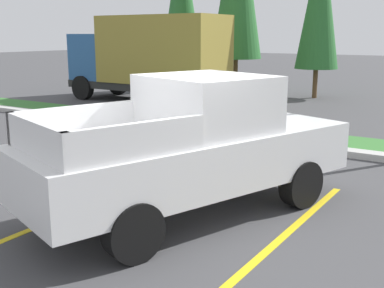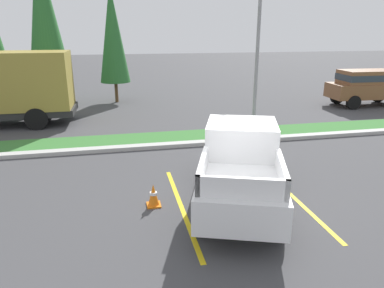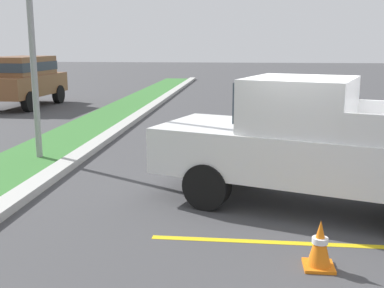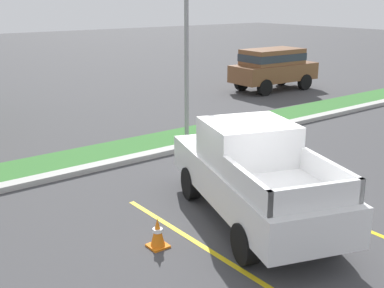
{
  "view_description": "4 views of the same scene",
  "coord_description": "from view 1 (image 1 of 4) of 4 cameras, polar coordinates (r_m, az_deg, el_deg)",
  "views": [
    {
      "loc": [
        3.92,
        -5.92,
        2.7
      ],
      "look_at": [
        -0.47,
        0.92,
        0.86
      ],
      "focal_mm": 45.61,
      "sensor_mm": 36.0,
      "label": 1
    },
    {
      "loc": [
        -2.91,
        -8.02,
        4.37
      ],
      "look_at": [
        -0.72,
        2.37,
        0.93
      ],
      "focal_mm": 33.21,
      "sensor_mm": 36.0,
      "label": 2
    },
    {
      "loc": [
        -7.6,
        1.24,
        2.63
      ],
      "look_at": [
        0.68,
        2.13,
        0.87
      ],
      "focal_mm": 44.8,
      "sensor_mm": 36.0,
      "label": 3
    },
    {
      "loc": [
        -6.75,
        -6.73,
        4.59
      ],
      "look_at": [
        0.12,
        2.2,
        1.18
      ],
      "focal_mm": 45.57,
      "sensor_mm": 36.0,
      "label": 4
    }
  ],
  "objects": [
    {
      "name": "ground_plane",
      "position": [
        7.6,
        -0.73,
        -8.06
      ],
      "size": [
        120.0,
        120.0,
        0.0
      ],
      "primitive_type": "plane",
      "color": "#424244"
    },
    {
      "name": "parking_line_near",
      "position": [
        8.49,
        -8.97,
        -5.92
      ],
      "size": [
        0.12,
        4.8,
        0.01
      ],
      "primitive_type": "cube",
      "color": "yellow",
      "rests_on": "ground"
    },
    {
      "name": "parking_line_far",
      "position": [
        6.95,
        10.89,
        -10.33
      ],
      "size": [
        0.12,
        4.8,
        0.01
      ],
      "primitive_type": "cube",
      "color": "yellow",
      "rests_on": "ground"
    },
    {
      "name": "curb_strip",
      "position": [
        11.9,
        12.65,
        -0.31
      ],
      "size": [
        56.0,
        0.4,
        0.15
      ],
      "primitive_type": "cube",
      "color": "#B2B2AD",
      "rests_on": "ground"
    },
    {
      "name": "grass_median",
      "position": [
        12.93,
        14.34,
        0.43
      ],
      "size": [
        56.0,
        1.8,
        0.06
      ],
      "primitive_type": "cube",
      "color": "#387533",
      "rests_on": "ground"
    },
    {
      "name": "pickup_truck_main",
      "position": [
        7.33,
        0.21,
        -0.34
      ],
      "size": [
        3.5,
        5.55,
        2.1
      ],
      "color": "black",
      "rests_on": "ground"
    },
    {
      "name": "cargo_truck_distant",
      "position": [
        19.94,
        -4.93,
        10.25
      ],
      "size": [
        6.82,
        2.54,
        3.4
      ],
      "color": "black",
      "rests_on": "ground"
    },
    {
      "name": "traffic_cone",
      "position": [
        9.04,
        -11.26,
        -2.97
      ],
      "size": [
        0.36,
        0.36,
        0.6
      ],
      "color": "orange",
      "rests_on": "ground"
    }
  ]
}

